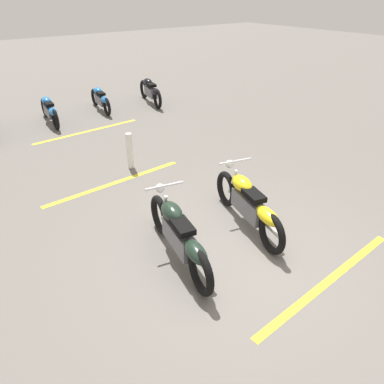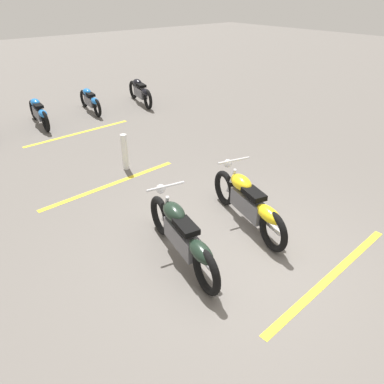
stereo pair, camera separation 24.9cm
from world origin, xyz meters
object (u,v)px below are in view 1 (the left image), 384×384
at_px(motorcycle_bright_foreground, 249,204).
at_px(motorcycle_row_center, 50,110).
at_px(motorcycle_row_left, 101,99).
at_px(motorcycle_dark_foreground, 180,235).
at_px(motorcycle_row_far_left, 151,91).
at_px(bollard_post, 130,151).

xyz_separation_m(motorcycle_bright_foreground, motorcycle_row_center, (7.59, 0.81, -0.05)).
height_order(motorcycle_row_left, motorcycle_row_center, motorcycle_row_center).
relative_size(motorcycle_bright_foreground, motorcycle_dark_foreground, 0.99).
bearing_deg(motorcycle_row_far_left, motorcycle_row_center, 103.65).
bearing_deg(motorcycle_dark_foreground, motorcycle_row_left, -4.75).
relative_size(motorcycle_bright_foreground, motorcycle_row_left, 1.14).
bearing_deg(motorcycle_bright_foreground, bollard_post, 22.29).
bearing_deg(motorcycle_row_center, bollard_post, -168.72).
height_order(motorcycle_dark_foreground, motorcycle_row_left, motorcycle_dark_foreground).
relative_size(motorcycle_row_left, motorcycle_row_center, 0.96).
relative_size(motorcycle_dark_foreground, motorcycle_row_left, 1.15).
bearing_deg(motorcycle_row_left, motorcycle_row_center, 106.95).
bearing_deg(motorcycle_bright_foreground, motorcycle_row_center, 21.27).
bearing_deg(motorcycle_dark_foreground, bollard_post, -4.62).
xyz_separation_m(motorcycle_bright_foreground, bollard_post, (3.36, 0.42, -0.05)).
height_order(motorcycle_row_far_left, bollard_post, bollard_post).
relative_size(motorcycle_dark_foreground, motorcycle_row_center, 1.10).
xyz_separation_m(motorcycle_row_center, bollard_post, (-4.23, -0.39, 0.00)).
distance_m(motorcycle_dark_foreground, motorcycle_row_left, 8.27).
distance_m(motorcycle_dark_foreground, bollard_post, 3.54).
relative_size(motorcycle_dark_foreground, motorcycle_row_far_left, 1.03).
bearing_deg(motorcycle_row_center, motorcycle_dark_foreground, -178.84).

